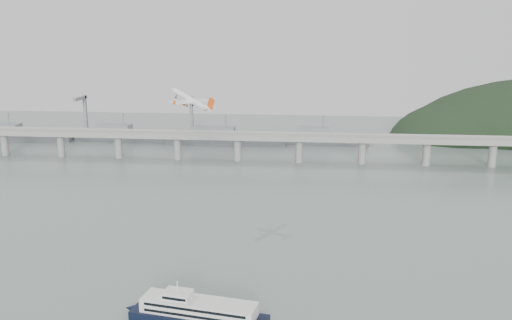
# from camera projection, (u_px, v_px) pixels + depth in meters

# --- Properties ---
(ground) EXTENTS (900.00, 900.00, 0.00)m
(ground) POSITION_uv_depth(u_px,v_px,m) (244.00, 265.00, 246.05)
(ground) COLOR slate
(ground) RESTS_ON ground
(bridge) EXTENTS (800.00, 22.00, 23.90)m
(bridge) POSITION_uv_depth(u_px,v_px,m) (273.00, 140.00, 435.49)
(bridge) COLOR gray
(bridge) RESTS_ON ground
(distant_fleet) EXTENTS (453.00, 60.90, 40.00)m
(distant_fleet) POSITION_uv_depth(u_px,v_px,m) (117.00, 135.00, 516.43)
(distant_fleet) COLOR slate
(distant_fleet) RESTS_ON ground
(ferry) EXTENTS (82.88, 24.38, 15.70)m
(ferry) POSITION_uv_depth(u_px,v_px,m) (199.00, 313.00, 196.06)
(ferry) COLOR black
(ferry) RESTS_ON ground
(airliner) EXTENTS (29.75, 28.68, 13.63)m
(airliner) POSITION_uv_depth(u_px,v_px,m) (191.00, 100.00, 301.55)
(airliner) COLOR white
(airliner) RESTS_ON ground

